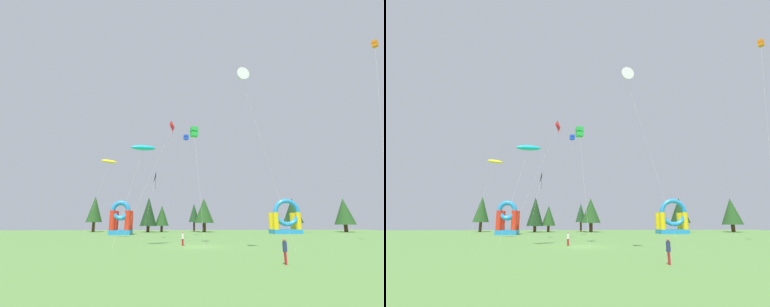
{
  "view_description": "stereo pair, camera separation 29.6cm",
  "coord_description": "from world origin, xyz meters",
  "views": [
    {
      "loc": [
        -2.78,
        -32.62,
        2.73
      ],
      "look_at": [
        0.0,
        13.75,
        13.79
      ],
      "focal_mm": 26.62,
      "sensor_mm": 36.0,
      "label": 1
    },
    {
      "loc": [
        -2.49,
        -32.64,
        2.73
      ],
      "look_at": [
        0.0,
        13.75,
        13.79
      ],
      "focal_mm": 26.62,
      "sensor_mm": 36.0,
      "label": 2
    }
  ],
  "objects": [
    {
      "name": "kite_white_delta",
      "position": [
        3.55,
        -7.55,
        16.61
      ],
      "size": [
        5.2,
        1.48,
        17.27
      ],
      "color": "white",
      "rests_on": "ground_plane"
    },
    {
      "name": "kite_orange_box",
      "position": [
        22.85,
        -1.53,
        24.98
      ],
      "size": [
        4.49,
        3.09,
        25.56
      ],
      "color": "orange",
      "rests_on": "ground_plane"
    },
    {
      "name": "tree_row_4",
      "position": [
        4.85,
        42.4,
        5.38
      ],
      "size": [
        5.03,
        5.03,
        8.58
      ],
      "color": "#4C331E",
      "rests_on": "ground_plane"
    },
    {
      "name": "person_midfield",
      "position": [
        4.42,
        -13.59,
        0.98
      ],
      "size": [
        0.29,
        0.29,
        1.65
      ],
      "rotation": [
        0.0,
        0.0,
        1.54
      ],
      "color": "#B21E26",
      "rests_on": "ground_plane"
    },
    {
      "name": "inflatable_blue_arch",
      "position": [
        21.98,
        31.07,
        2.83
      ],
      "size": [
        6.25,
        4.31,
        7.6
      ],
      "color": "#268CD8",
      "rests_on": "ground_plane"
    },
    {
      "name": "tree_row_0",
      "position": [
        -23.78,
        44.88,
        5.76
      ],
      "size": [
        4.13,
        4.13,
        9.16
      ],
      "color": "#4C331E",
      "rests_on": "ground_plane"
    },
    {
      "name": "inflatable_yellow_castle",
      "position": [
        -13.88,
        28.88,
        2.68
      ],
      "size": [
        4.29,
        4.46,
        6.88
      ],
      "color": "#268CD8",
      "rests_on": "ground_plane"
    },
    {
      "name": "tree_row_6",
      "position": [
        41.14,
        40.14,
        5.17
      ],
      "size": [
        5.16,
        5.16,
        8.54
      ],
      "color": "#4C331E",
      "rests_on": "ground_plane"
    },
    {
      "name": "kite_black_diamond",
      "position": [
        -5.89,
        13.55,
        9.61
      ],
      "size": [
        2.05,
        2.77,
        10.29
      ],
      "color": "black",
      "rests_on": "ground_plane"
    },
    {
      "name": "tree_row_2",
      "position": [
        -6.07,
        43.39,
        4.1
      ],
      "size": [
        3.61,
        3.61,
        6.71
      ],
      "color": "#4C331E",
      "rests_on": "ground_plane"
    },
    {
      "name": "tree_row_5",
      "position": [
        27.54,
        40.32,
        5.34
      ],
      "size": [
        5.03,
        5.03,
        8.5
      ],
      "color": "#4C331E",
      "rests_on": "ground_plane"
    },
    {
      "name": "kite_red_diamond",
      "position": [
        -3.21,
        10.23,
        17.27
      ],
      "size": [
        7.21,
        3.22,
        18.03
      ],
      "color": "red",
      "rests_on": "ground_plane"
    },
    {
      "name": "kite_cyan_parafoil",
      "position": [
        -6.46,
        -0.68,
        10.94
      ],
      "size": [
        4.17,
        2.94,
        11.51
      ],
      "color": "#19B7CC",
      "rests_on": "ground_plane"
    },
    {
      "name": "person_far_side",
      "position": [
        -1.82,
        1.07,
        0.92
      ],
      "size": [
        0.38,
        0.38,
        1.55
      ],
      "rotation": [
        0.0,
        0.0,
        2.32
      ],
      "color": "#B21E26",
      "rests_on": "ground_plane"
    },
    {
      "name": "kite_yellow_parafoil",
      "position": [
        -14.04,
        15.34,
        12.61
      ],
      "size": [
        4.6,
        1.22,
        13.16
      ],
      "color": "yellow",
      "rests_on": "ground_plane"
    },
    {
      "name": "ground_plane",
      "position": [
        0.0,
        0.0,
        0.0
      ],
      "size": [
        120.0,
        120.0,
        0.0
      ],
      "primitive_type": "plane",
      "color": "#5B8C42"
    },
    {
      "name": "kite_blue_box",
      "position": [
        -0.82,
        19.02,
        18.11
      ],
      "size": [
        3.8,
        5.88,
        18.63
      ],
      "color": "blue",
      "rests_on": "ground_plane"
    },
    {
      "name": "tree_row_1",
      "position": [
        -9.48,
        42.48,
        5.12
      ],
      "size": [
        4.27,
        4.27,
        8.78
      ],
      "color": "#4C331E",
      "rests_on": "ground_plane"
    },
    {
      "name": "tree_row_3",
      "position": [
        2.43,
        45.08,
        4.85
      ],
      "size": [
        2.81,
        2.81,
        7.35
      ],
      "color": "#4C331E",
      "rests_on": "ground_plane"
    },
    {
      "name": "kite_green_box",
      "position": [
        -0.47,
        1.41,
        13.63
      ],
      "size": [
        1.34,
        4.38,
        14.23
      ],
      "color": "green",
      "rests_on": "ground_plane"
    }
  ]
}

